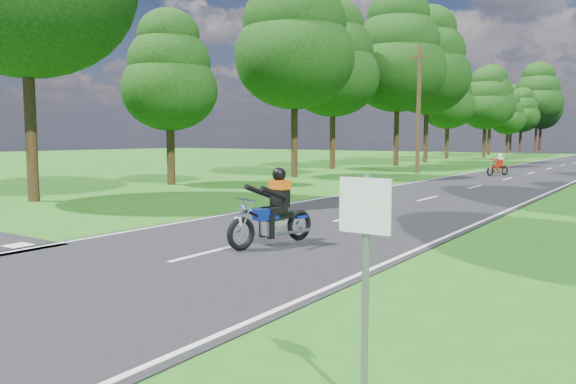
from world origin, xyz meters
The scene contains 7 objects.
ground centered at (0.00, 0.00, 0.00)m, with size 160.00×160.00×0.00m, color #1F5B14.
main_road centered at (0.00, 50.00, 0.01)m, with size 7.00×140.00×0.02m, color black.
road_markings centered at (-0.14, 48.13, 0.02)m, with size 7.40×140.00×0.01m.
telegraph_pole centered at (-6.00, 28.00, 4.07)m, with size 1.20×0.26×8.00m.
road_sign centered at (5.50, -2.01, 1.34)m, with size 0.45×0.07×2.00m.
rider_near_blue centered at (0.58, 3.38, 0.84)m, with size 0.66×1.97×1.64m, color navy, non-canonical shape.
rider_far_red centered at (-1.14, 28.38, 0.68)m, with size 0.53×1.59×1.33m, color #B8260E, non-canonical shape.
Camera 1 is at (7.54, -6.06, 2.30)m, focal length 35.00 mm.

